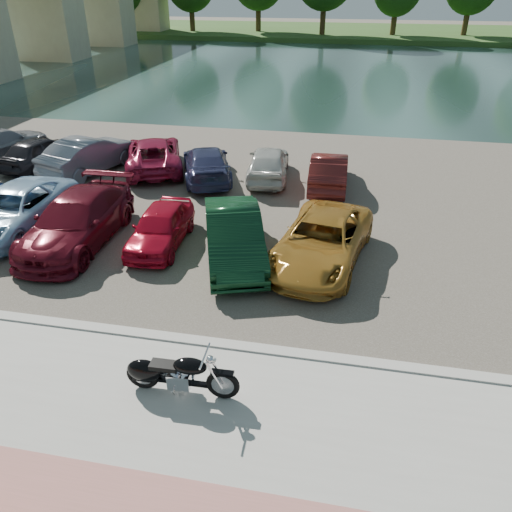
{
  "coord_description": "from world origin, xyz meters",
  "views": [
    {
      "loc": [
        2.23,
        -6.58,
        7.45
      ],
      "look_at": [
        0.07,
        4.42,
        1.1
      ],
      "focal_mm": 35.0,
      "sensor_mm": 36.0,
      "label": 1
    }
  ],
  "objects": [
    {
      "name": "car_7",
      "position": [
        -13.41,
        12.91,
        0.75
      ],
      "size": [
        2.8,
        5.17,
        1.42
      ],
      "primitive_type": "imported",
      "rotation": [
        0.0,
        0.0,
        2.97
      ],
      "color": "gray",
      "rests_on": "parking_lot"
    },
    {
      "name": "car_4",
      "position": [
        -3.34,
        6.43,
        0.66
      ],
      "size": [
        1.61,
        3.67,
        1.23
      ],
      "primitive_type": "imported",
      "rotation": [
        0.0,
        0.0,
        0.04
      ],
      "color": "#AB0B21",
      "rests_on": "parking_lot"
    },
    {
      "name": "car_3",
      "position": [
        -5.91,
        6.06,
        0.8
      ],
      "size": [
        2.21,
        5.25,
        1.51
      ],
      "primitive_type": "imported",
      "rotation": [
        0.0,
        0.0,
        0.02
      ],
      "color": "#530B17",
      "rests_on": "parking_lot"
    },
    {
      "name": "car_8",
      "position": [
        -11.09,
        12.37,
        0.72
      ],
      "size": [
        2.32,
        4.19,
        1.35
      ],
      "primitive_type": "imported",
      "rotation": [
        0.0,
        0.0,
        2.95
      ],
      "color": "black",
      "rests_on": "parking_lot"
    },
    {
      "name": "ground",
      "position": [
        0.0,
        0.0,
        0.0
      ],
      "size": [
        200.0,
        200.0,
        0.0
      ],
      "primitive_type": "plane",
      "color": "#595447",
      "rests_on": "ground"
    },
    {
      "name": "car_6",
      "position": [
        1.63,
        6.3,
        0.73
      ],
      "size": [
        3.12,
        5.28,
        1.38
      ],
      "primitive_type": "imported",
      "rotation": [
        0.0,
        0.0,
        -0.18
      ],
      "color": "#AD7828",
      "rests_on": "parking_lot"
    },
    {
      "name": "car_9",
      "position": [
        -8.63,
        12.15,
        0.8
      ],
      "size": [
        2.9,
        4.85,
        1.51
      ],
      "primitive_type": "imported",
      "rotation": [
        0.0,
        0.0,
        2.84
      ],
      "color": "slate",
      "rests_on": "parking_lot"
    },
    {
      "name": "motorcycle",
      "position": [
        -0.85,
        0.39,
        0.56
      ],
      "size": [
        2.33,
        0.75,
        1.05
      ],
      "rotation": [
        0.0,
        0.0,
        0.03
      ],
      "color": "black",
      "rests_on": "promenade"
    },
    {
      "name": "promenade",
      "position": [
        0.0,
        -1.0,
        0.05
      ],
      "size": [
        60.0,
        6.0,
        0.1
      ],
      "primitive_type": "cube",
      "color": "#A09F97",
      "rests_on": "ground"
    },
    {
      "name": "kerb",
      "position": [
        0.0,
        2.0,
        0.07
      ],
      "size": [
        60.0,
        0.3,
        0.14
      ],
      "primitive_type": "cube",
      "color": "#A09F97",
      "rests_on": "ground"
    },
    {
      "name": "far_bank",
      "position": [
        0.0,
        72.0,
        0.3
      ],
      "size": [
        120.0,
        24.0,
        0.6
      ],
      "primitive_type": "cube",
      "color": "#2A4E1B",
      "rests_on": "ground"
    },
    {
      "name": "car_12",
      "position": [
        -1.07,
        12.81,
        0.72
      ],
      "size": [
        2.0,
        4.15,
        1.37
      ],
      "primitive_type": "imported",
      "rotation": [
        0.0,
        0.0,
        3.24
      ],
      "color": "beige",
      "rests_on": "parking_lot"
    },
    {
      "name": "river",
      "position": [
        0.0,
        40.0,
        0.0
      ],
      "size": [
        120.0,
        40.0,
        0.0
      ],
      "primitive_type": "cube",
      "color": "#192E2A",
      "rests_on": "ground"
    },
    {
      "name": "car_2",
      "position": [
        -8.42,
        6.51,
        0.74
      ],
      "size": [
        2.38,
        5.08,
        1.4
      ],
      "primitive_type": "imported",
      "rotation": [
        0.0,
        0.0,
        -0.01
      ],
      "color": "#98BFDE",
      "rests_on": "parking_lot"
    },
    {
      "name": "parking_lot",
      "position": [
        0.0,
        11.0,
        0.02
      ],
      "size": [
        60.0,
        18.0,
        0.04
      ],
      "primitive_type": "cube",
      "color": "#464138",
      "rests_on": "ground"
    },
    {
      "name": "car_5",
      "position": [
        -0.9,
        6.01,
        0.79
      ],
      "size": [
        2.9,
        4.81,
        1.5
      ],
      "primitive_type": "imported",
      "rotation": [
        0.0,
        0.0,
        0.31
      ],
      "color": "black",
      "rests_on": "parking_lot"
    },
    {
      "name": "car_13",
      "position": [
        1.43,
        12.35,
        0.71
      ],
      "size": [
        1.53,
        4.1,
        1.34
      ],
      "primitive_type": "imported",
      "rotation": [
        0.0,
        0.0,
        3.17
      ],
      "color": "#521716",
      "rests_on": "parking_lot"
    },
    {
      "name": "car_10",
      "position": [
        -6.11,
        13.0,
        0.72
      ],
      "size": [
        3.93,
        5.4,
        1.36
      ],
      "primitive_type": "imported",
      "rotation": [
        0.0,
        0.0,
        3.52
      ],
      "color": "maroon",
      "rests_on": "parking_lot"
    },
    {
      "name": "car_11",
      "position": [
        -3.55,
        12.31,
        0.7
      ],
      "size": [
        3.25,
        4.88,
        1.31
      ],
      "primitive_type": "imported",
      "rotation": [
        0.0,
        0.0,
        3.48
      ],
      "color": "navy",
      "rests_on": "parking_lot"
    }
  ]
}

